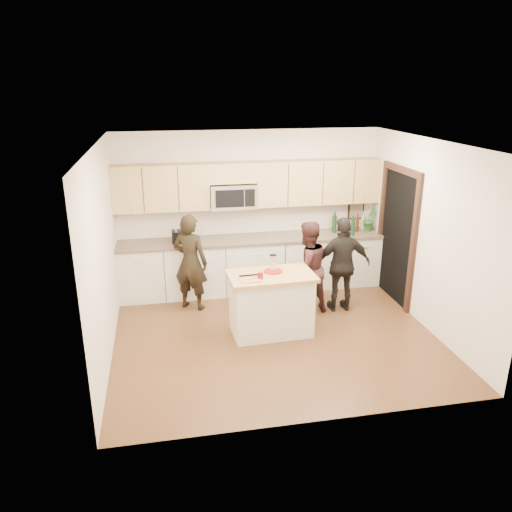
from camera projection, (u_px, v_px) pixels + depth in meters
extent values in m
plane|color=#552F1D|center=(274.00, 334.00, 7.19)|extent=(4.50, 4.50, 0.00)
cube|color=beige|center=(249.00, 210.00, 8.59)|extent=(4.50, 0.02, 2.70)
cube|color=beige|center=(321.00, 307.00, 4.89)|extent=(4.50, 0.02, 2.70)
cube|color=beige|center=(103.00, 255.00, 6.34)|extent=(0.02, 4.00, 2.70)
cube|color=beige|center=(428.00, 236.00, 7.14)|extent=(0.02, 4.00, 2.70)
cube|color=white|center=(277.00, 143.00, 6.29)|extent=(4.50, 4.00, 0.02)
cube|color=beige|center=(253.00, 265.00, 8.60)|extent=(4.50, 0.62, 0.90)
cube|color=#735E4D|center=(253.00, 239.00, 8.44)|extent=(4.50, 0.66, 0.04)
cube|color=tan|center=(161.00, 188.00, 8.02)|extent=(1.55, 0.33, 0.75)
cube|color=tan|center=(318.00, 182.00, 8.49)|extent=(2.17, 0.33, 0.75)
cube|color=tan|center=(232.00, 172.00, 8.16)|extent=(0.78, 0.33, 0.33)
cube|color=silver|center=(233.00, 196.00, 8.25)|extent=(0.76, 0.40, 0.40)
cube|color=black|center=(230.00, 199.00, 8.05)|extent=(0.47, 0.01, 0.29)
cube|color=black|center=(250.00, 198.00, 8.11)|extent=(0.17, 0.01, 0.29)
cube|color=black|center=(397.00, 238.00, 8.07)|extent=(0.02, 1.05, 2.10)
cube|color=black|center=(413.00, 249.00, 7.54)|extent=(0.06, 0.10, 2.10)
cube|color=black|center=(381.00, 228.00, 8.60)|extent=(0.06, 0.10, 2.10)
cube|color=black|center=(403.00, 170.00, 7.71)|extent=(0.06, 1.25, 0.10)
cube|color=black|center=(356.00, 209.00, 8.95)|extent=(0.30, 0.03, 0.38)
cube|color=tan|center=(356.00, 209.00, 8.94)|extent=(0.24, 0.00, 0.32)
cube|color=white|center=(198.00, 261.00, 8.06)|extent=(0.34, 0.01, 0.48)
cube|color=white|center=(196.00, 242.00, 8.25)|extent=(0.34, 0.60, 0.01)
cube|color=beige|center=(271.00, 305.00, 7.10)|extent=(1.13, 0.69, 0.85)
cube|color=tan|center=(271.00, 276.00, 6.95)|extent=(1.23, 0.75, 0.05)
cylinder|color=maroon|center=(273.00, 271.00, 7.04)|extent=(0.26, 0.26, 0.02)
cube|color=silver|center=(273.00, 264.00, 6.97)|extent=(0.07, 0.05, 0.24)
cube|color=black|center=(273.00, 255.00, 6.92)|extent=(0.09, 0.06, 0.02)
cylinder|color=maroon|center=(260.00, 276.00, 6.78)|extent=(0.08, 0.08, 0.09)
cube|color=tan|center=(251.00, 280.00, 6.73)|extent=(0.29, 0.21, 0.02)
cube|color=black|center=(248.00, 275.00, 6.84)|extent=(0.25, 0.04, 0.02)
cube|color=silver|center=(252.00, 279.00, 6.72)|extent=(0.20, 0.03, 0.01)
cube|color=black|center=(181.00, 236.00, 8.18)|extent=(0.28, 0.24, 0.19)
cube|color=silver|center=(176.00, 231.00, 8.13)|extent=(0.03, 0.17, 0.00)
cube|color=silver|center=(185.00, 230.00, 8.16)|extent=(0.03, 0.17, 0.00)
cylinder|color=black|center=(335.00, 223.00, 8.68)|extent=(0.07, 0.07, 0.35)
cylinder|color=#3B1B0A|center=(334.00, 222.00, 8.78)|extent=(0.08, 0.08, 0.33)
cylinder|color=#3B1B0A|center=(357.00, 223.00, 8.75)|extent=(0.06, 0.06, 0.31)
cylinder|color=#A1A27F|center=(363.00, 220.00, 8.89)|extent=(0.07, 0.07, 0.33)
cylinder|color=black|center=(353.00, 225.00, 8.52)|extent=(0.07, 0.07, 0.35)
imported|color=#2C6729|center=(369.00, 219.00, 8.78)|extent=(0.29, 0.29, 0.42)
imported|color=black|center=(190.00, 262.00, 7.78)|extent=(0.67, 0.60, 1.54)
imported|color=#331A19|center=(307.00, 268.00, 7.63)|extent=(0.86, 0.76, 1.48)
imported|color=black|center=(343.00, 265.00, 7.73)|extent=(0.89, 0.38, 1.51)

